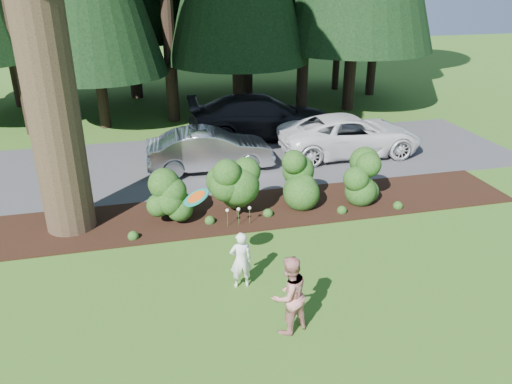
{
  "coord_description": "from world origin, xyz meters",
  "views": [
    {
      "loc": [
        -2.67,
        -9.15,
        6.22
      ],
      "look_at": [
        -0.01,
        1.66,
        1.3
      ],
      "focal_mm": 35.0,
      "sensor_mm": 36.0,
      "label": 1
    }
  ],
  "objects_px": {
    "adult": "(289,295)",
    "car_white_suv": "(350,135)",
    "car_silver_wagon": "(210,150)",
    "frisbee": "(196,197)",
    "child": "(241,260)",
    "car_dark_suv": "(262,117)"
  },
  "relations": [
    {
      "from": "adult",
      "to": "car_white_suv",
      "type": "bearing_deg",
      "value": -141.56
    },
    {
      "from": "car_silver_wagon",
      "to": "child",
      "type": "height_order",
      "value": "car_silver_wagon"
    },
    {
      "from": "car_white_suv",
      "to": "car_dark_suv",
      "type": "bearing_deg",
      "value": 45.49
    },
    {
      "from": "car_dark_suv",
      "to": "adult",
      "type": "distance_m",
      "value": 11.98
    },
    {
      "from": "car_silver_wagon",
      "to": "car_white_suv",
      "type": "xyz_separation_m",
      "value": [
        5.25,
        0.34,
        0.03
      ]
    },
    {
      "from": "car_silver_wagon",
      "to": "car_dark_suv",
      "type": "bearing_deg",
      "value": -40.12
    },
    {
      "from": "car_silver_wagon",
      "to": "car_dark_suv",
      "type": "relative_size",
      "value": 0.72
    },
    {
      "from": "car_white_suv",
      "to": "child",
      "type": "xyz_separation_m",
      "value": [
        -5.7,
        -7.36,
        -0.1
      ]
    },
    {
      "from": "car_white_suv",
      "to": "adult",
      "type": "bearing_deg",
      "value": 151.71
    },
    {
      "from": "car_silver_wagon",
      "to": "adult",
      "type": "relative_size",
      "value": 2.69
    },
    {
      "from": "adult",
      "to": "frisbee",
      "type": "height_order",
      "value": "frisbee"
    },
    {
      "from": "car_silver_wagon",
      "to": "car_dark_suv",
      "type": "distance_m",
      "value": 4.03
    },
    {
      "from": "car_silver_wagon",
      "to": "car_white_suv",
      "type": "relative_size",
      "value": 0.81
    },
    {
      "from": "car_silver_wagon",
      "to": "child",
      "type": "xyz_separation_m",
      "value": [
        -0.44,
        -7.03,
        -0.08
      ]
    },
    {
      "from": "car_white_suv",
      "to": "car_dark_suv",
      "type": "relative_size",
      "value": 0.89
    },
    {
      "from": "car_dark_suv",
      "to": "adult",
      "type": "xyz_separation_m",
      "value": [
        -2.51,
        -11.72,
        -0.1
      ]
    },
    {
      "from": "car_white_suv",
      "to": "frisbee",
      "type": "distance_m",
      "value": 10.02
    },
    {
      "from": "child",
      "to": "car_silver_wagon",
      "type": "bearing_deg",
      "value": -92.5
    },
    {
      "from": "car_dark_suv",
      "to": "child",
      "type": "xyz_separation_m",
      "value": [
        -3.06,
        -10.09,
        -0.23
      ]
    },
    {
      "from": "car_white_suv",
      "to": "child",
      "type": "relative_size",
      "value": 4.01
    },
    {
      "from": "car_white_suv",
      "to": "frisbee",
      "type": "relative_size",
      "value": 9.61
    },
    {
      "from": "car_dark_suv",
      "to": "car_silver_wagon",
      "type": "bearing_deg",
      "value": 142.77
    }
  ]
}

